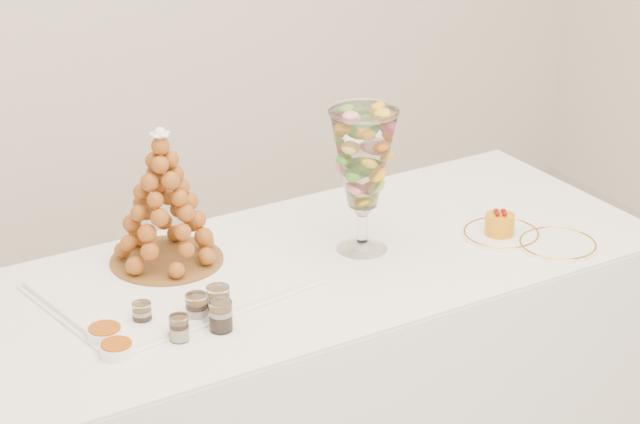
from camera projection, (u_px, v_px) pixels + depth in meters
buffet_table at (297, 391)px, 3.38m from camera, size 2.00×0.84×0.75m
lace_tray at (172, 282)px, 3.13m from camera, size 0.66×0.54×0.02m
macaron_vase at (363, 161)px, 3.23m from camera, size 0.18×0.18×0.39m
cake_plate at (501, 234)px, 3.41m from camera, size 0.21×0.21×0.01m
spare_plate at (558, 245)px, 3.35m from camera, size 0.21×0.21×0.01m
verrine_a at (142, 315)px, 2.93m from camera, size 0.06×0.06×0.06m
verrine_b at (197, 309)px, 2.95m from camera, size 0.06×0.06×0.07m
verrine_c at (218, 301)px, 2.98m from camera, size 0.07×0.07×0.08m
verrine_d at (179, 328)px, 2.88m from camera, size 0.05×0.05×0.06m
verrine_e at (221, 316)px, 2.92m from camera, size 0.06×0.06×0.07m
ramekin_back at (105, 334)px, 2.89m from camera, size 0.08×0.08×0.03m
ramekin_front at (117, 349)px, 2.82m from camera, size 0.08×0.08×0.03m
croquembouche at (163, 198)px, 3.15m from camera, size 0.29×0.29×0.37m
mousse_cake at (500, 224)px, 3.39m from camera, size 0.08×0.08×0.07m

